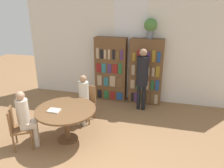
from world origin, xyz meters
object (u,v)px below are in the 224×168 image
chair_left_side (87,101)px  bookshelf_left (111,69)px  chair_near_camera (18,126)px  bookshelf_right (146,72)px  seated_reader_left (83,97)px  reading_table (66,114)px  flower_vase (151,26)px  librarian_standing (142,73)px  seated_reader_right (26,116)px

chair_left_side → bookshelf_left: bearing=-95.0°
bookshelf_left → chair_near_camera: size_ratio=2.14×
bookshelf_right → chair_left_side: (-1.30, -1.39, -0.45)m
chair_near_camera → bookshelf_right: bearing=111.4°
seated_reader_left → reading_table: bearing=90.0°
flower_vase → librarian_standing: 1.29m
chair_left_side → seated_reader_left: 0.26m
bookshelf_left → chair_near_camera: bookshelf_left is taller
seated_reader_right → librarian_standing: 3.05m
chair_near_camera → librarian_standing: bearing=106.5°
reading_table → seated_reader_left: seated_reader_left is taller
bookshelf_left → chair_left_side: bearing=-100.5°
bookshelf_left → chair_near_camera: (-1.19, -2.85, -0.45)m
reading_table → chair_left_side: bearing=84.5°
flower_vase → librarian_standing: size_ratio=0.31×
chair_near_camera → seated_reader_left: 1.58m
bookshelf_left → reading_table: size_ratio=1.51×
bookshelf_left → flower_vase: flower_vase is taller
bookshelf_right → librarian_standing: bearing=-95.2°
chair_left_side → seated_reader_right: size_ratio=0.72×
flower_vase → librarian_standing: flower_vase is taller
reading_table → bookshelf_left: bearing=81.5°
reading_table → seated_reader_left: (0.08, 0.78, 0.05)m
seated_reader_right → seated_reader_left: bearing=117.0°
reading_table → chair_near_camera: (-0.84, -0.49, -0.13)m
bookshelf_right → flower_vase: flower_vase is taller
bookshelf_left → librarian_standing: bearing=-26.6°
flower_vase → chair_left_side: (-1.36, -1.39, -1.74)m
reading_table → seated_reader_right: size_ratio=1.03×
seated_reader_left → seated_reader_right: seated_reader_right is taller
bookshelf_left → chair_left_side: bookshelf_left is taller
bookshelf_left → flower_vase: bearing=0.2°
reading_table → librarian_standing: (1.35, 1.85, 0.43)m
chair_near_camera → chair_left_side: bearing=117.0°
chair_left_side → librarian_standing: bearing=-139.3°
bookshelf_left → flower_vase: (1.10, 0.00, 1.29)m
bookshelf_left → reading_table: bearing=-98.5°
chair_near_camera → seated_reader_left: seated_reader_left is taller
chair_near_camera → flower_vase: bearing=110.8°
chair_left_side → librarian_standing: 1.64m
bookshelf_right → chair_near_camera: bearing=-128.1°
chair_near_camera → chair_left_side: same height
bookshelf_right → chair_near_camera: (-2.23, -2.85, -0.45)m
librarian_standing → chair_left_side: bearing=-144.8°
bookshelf_left → seated_reader_right: size_ratio=1.54×
chair_near_camera → seated_reader_right: size_ratio=0.72×
seated_reader_right → bookshelf_left: bearing=129.0°
bookshelf_right → chair_left_side: bookshelf_right is taller
bookshelf_right → librarian_standing: (-0.05, -0.50, 0.11)m
bookshelf_right → seated_reader_right: (-2.07, -2.75, -0.26)m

